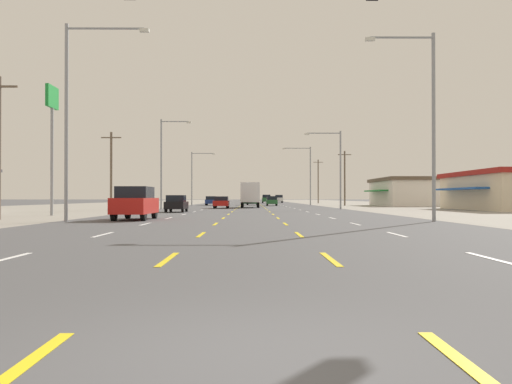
# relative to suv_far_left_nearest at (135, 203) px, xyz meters

# --- Properties ---
(ground_plane) EXTENTS (572.00, 572.00, 0.00)m
(ground_plane) POSITION_rel_suv_far_left_nearest_xyz_m (6.92, 38.69, -1.03)
(ground_plane) COLOR #4C4C4F
(lot_apron_left) EXTENTS (28.00, 440.00, 0.01)m
(lot_apron_left) POSITION_rel_suv_far_left_nearest_xyz_m (-17.83, 38.69, -1.02)
(lot_apron_left) COLOR gray
(lot_apron_left) RESTS_ON ground
(lot_apron_right) EXTENTS (28.00, 440.00, 0.01)m
(lot_apron_right) POSITION_rel_suv_far_left_nearest_xyz_m (31.67, 38.69, -1.02)
(lot_apron_right) COLOR gray
(lot_apron_right) RESTS_ON ground
(lane_markings) EXTENTS (10.64, 227.60, 0.01)m
(lane_markings) POSITION_rel_suv_far_left_nearest_xyz_m (6.92, 77.19, -1.02)
(lane_markings) COLOR white
(lane_markings) RESTS_ON ground
(signal_span_wire) EXTENTS (24.87, 0.53, 8.81)m
(signal_span_wire) POSITION_rel_suv_far_left_nearest_xyz_m (7.40, -18.52, 3.93)
(signal_span_wire) COLOR brown
(signal_span_wire) RESTS_ON ground
(suv_far_left_nearest) EXTENTS (1.98, 4.90, 1.98)m
(suv_far_left_nearest) POSITION_rel_suv_far_left_nearest_xyz_m (0.00, 0.00, 0.00)
(suv_far_left_nearest) COLOR red
(suv_far_left_nearest) RESTS_ON ground
(hatchback_far_left_near) EXTENTS (1.72, 3.90, 1.54)m
(hatchback_far_left_near) POSITION_rel_suv_far_left_nearest_xyz_m (0.13, 16.43, -0.24)
(hatchback_far_left_near) COLOR black
(hatchback_far_left_near) RESTS_ON ground
(sedan_inner_left_mid) EXTENTS (1.80, 4.50, 1.46)m
(sedan_inner_left_mid) POSITION_rel_suv_far_left_nearest_xyz_m (3.28, 32.92, -0.27)
(sedan_inner_left_mid) COLOR red
(sedan_inner_left_mid) RESTS_ON ground
(box_truck_center_turn_midfar) EXTENTS (2.40, 7.20, 3.23)m
(box_truck_center_turn_midfar) POSITION_rel_suv_far_left_nearest_xyz_m (6.80, 37.62, 0.81)
(box_truck_center_turn_midfar) COLOR #235B2D
(box_truck_center_turn_midfar) RESTS_ON ground
(hatchback_inner_right_far) EXTENTS (1.72, 3.90, 1.54)m
(hatchback_inner_right_far) POSITION_rel_suv_far_left_nearest_xyz_m (10.26, 53.33, -0.24)
(hatchback_inner_right_far) COLOR #235B2D
(hatchback_inner_right_far) RESTS_ON ground
(hatchback_far_left_farther) EXTENTS (1.72, 3.90, 1.54)m
(hatchback_far_left_farther) POSITION_rel_suv_far_left_nearest_xyz_m (0.13, 57.45, -0.24)
(hatchback_far_left_farther) COLOR navy
(hatchback_far_left_farther) RESTS_ON ground
(suv_center_turn_farthest) EXTENTS (1.98, 4.90, 1.98)m
(suv_center_turn_farthest) POSITION_rel_suv_far_left_nearest_xyz_m (7.12, 62.05, 0.00)
(suv_center_turn_farthest) COLOR black
(suv_center_turn_farthest) RESTS_ON ground
(suv_center_turn_distant_a) EXTENTS (1.98, 4.90, 1.98)m
(suv_center_turn_distant_a) POSITION_rel_suv_far_left_nearest_xyz_m (7.13, 91.20, 0.00)
(suv_center_turn_distant_a) COLOR #4C196B
(suv_center_turn_distant_a) RESTS_ON ground
(suv_inner_right_distant_b) EXTENTS (1.98, 4.90, 1.98)m
(suv_inner_right_distant_b) POSITION_rel_suv_far_left_nearest_xyz_m (10.45, 91.72, 0.00)
(suv_inner_right_distant_b) COLOR #235B2D
(suv_inner_right_distant_b) RESTS_ON ground
(suv_far_right_distant_c) EXTENTS (1.98, 4.90, 1.98)m
(suv_far_right_distant_c) POSITION_rel_suv_far_left_nearest_xyz_m (13.85, 101.22, 0.00)
(suv_far_right_distant_c) COLOR white
(suv_far_right_distant_c) RESTS_ON ground
(storefront_right_row_1) EXTENTS (11.00, 16.52, 4.17)m
(storefront_right_row_1) POSITION_rel_suv_far_left_nearest_xyz_m (34.72, 24.79, 1.08)
(storefront_right_row_1) COLOR beige
(storefront_right_row_1) RESTS_ON ground
(storefront_right_row_2) EXTENTS (9.92, 15.92, 4.45)m
(storefront_right_row_2) POSITION_rel_suv_far_left_nearest_xyz_m (31.72, 53.03, 1.23)
(storefront_right_row_2) COLOR silver
(storefront_right_row_2) RESTS_ON ground
(pole_sign_left_row_1) EXTENTS (0.24, 2.05, 9.62)m
(pole_sign_left_row_1) POSITION_rel_suv_far_left_nearest_xyz_m (-7.85, 7.57, 6.21)
(pole_sign_left_row_1) COLOR gray
(pole_sign_left_row_1) RESTS_ON ground
(streetlight_left_row_0) EXTENTS (4.64, 0.26, 10.92)m
(streetlight_left_row_0) POSITION_rel_suv_far_left_nearest_xyz_m (-2.78, -2.58, 5.28)
(streetlight_left_row_0) COLOR gray
(streetlight_left_row_0) RESTS_ON ground
(streetlight_right_row_0) EXTENTS (3.88, 0.26, 10.46)m
(streetlight_right_row_0) POSITION_rel_suv_far_left_nearest_xyz_m (16.71, -2.58, 4.96)
(streetlight_right_row_0) COLOR gray
(streetlight_right_row_0) RESTS_ON ground
(streetlight_left_row_1) EXTENTS (3.48, 0.26, 10.18)m
(streetlight_left_row_1) POSITION_rel_suv_far_left_nearest_xyz_m (-2.93, 27.97, 4.76)
(streetlight_left_row_1) COLOR gray
(streetlight_left_row_1) RESTS_ON ground
(streetlight_right_row_1) EXTENTS (4.17, 0.26, 8.88)m
(streetlight_right_row_1) POSITION_rel_suv_far_left_nearest_xyz_m (16.61, 27.97, 4.17)
(streetlight_right_row_1) COLOR gray
(streetlight_right_row_1) RESTS_ON ground
(streetlight_left_row_2) EXTENTS (4.10, 0.26, 9.12)m
(streetlight_left_row_2) POSITION_rel_suv_far_left_nearest_xyz_m (-2.80, 58.53, 4.29)
(streetlight_left_row_2) COLOR gray
(streetlight_left_row_2) RESTS_ON ground
(streetlight_right_row_2) EXTENTS (4.91, 0.26, 10.03)m
(streetlight_right_row_2) POSITION_rel_suv_far_left_nearest_xyz_m (16.54, 58.53, 4.85)
(streetlight_right_row_2) COLOR gray
(streetlight_right_row_2) RESTS_ON ground
(utility_pole_left_row_1) EXTENTS (2.20, 0.26, 8.45)m
(utility_pole_left_row_1) POSITION_rel_suv_far_left_nearest_xyz_m (-8.29, 25.78, 3.39)
(utility_pole_left_row_1) COLOR brown
(utility_pole_left_row_1) RESTS_ON ground
(utility_pole_right_row_2) EXTENTS (2.20, 0.26, 8.96)m
(utility_pole_right_row_2) POSITION_rel_suv_far_left_nearest_xyz_m (22.27, 54.69, 3.65)
(utility_pole_right_row_2) COLOR brown
(utility_pole_right_row_2) RESTS_ON ground
(utility_pole_right_row_3) EXTENTS (2.20, 0.26, 10.09)m
(utility_pole_right_row_3) POSITION_rel_suv_far_left_nearest_xyz_m (22.39, 89.99, 4.21)
(utility_pole_right_row_3) COLOR brown
(utility_pole_right_row_3) RESTS_ON ground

